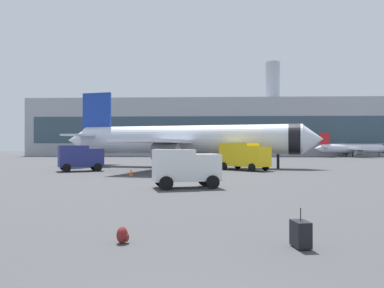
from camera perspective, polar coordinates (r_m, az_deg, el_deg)
airplane_at_gate at (r=50.81m, az=-1.07°, el=0.61°), size 35.45×32.25×10.50m
airplane_taxiing at (r=107.45m, az=23.13°, el=-0.66°), size 21.43×19.44×6.31m
service_truck at (r=44.58m, az=-16.49°, el=-1.88°), size 5.27×4.21×2.90m
fuel_truck at (r=44.77m, az=7.82°, el=-1.67°), size 5.93×5.95×3.20m
cargo_van at (r=25.43m, az=-1.01°, el=-3.40°), size 4.78×3.31×2.60m
safety_cone_near at (r=54.21m, az=7.60°, el=-2.92°), size 0.44×0.44×0.76m
safety_cone_mid at (r=36.45m, az=-9.18°, el=-4.21°), size 0.44×0.44×0.71m
safety_cone_far at (r=52.89m, az=-2.72°, el=-3.00°), size 0.44×0.44×0.74m
rolling_suitcase at (r=11.08m, az=16.06°, el=-12.87°), size 0.50×0.70×1.10m
traveller_backpack at (r=11.37m, az=-10.41°, el=-13.37°), size 0.36×0.40×0.48m
terminal_building at (r=116.54m, az=3.18°, el=2.39°), size 107.53×21.54×28.63m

